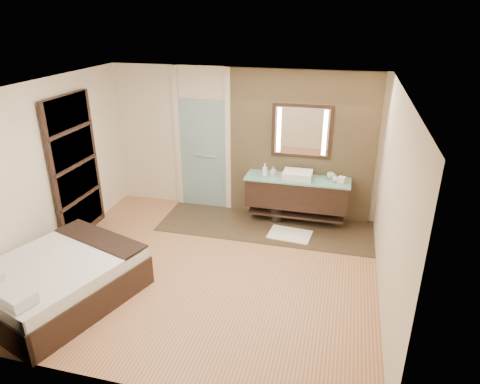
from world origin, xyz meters
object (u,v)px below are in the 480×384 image
(bed, at_px, (59,280))
(waste_bin, at_px, (276,214))
(vanity, at_px, (297,193))
(mirror_unit, at_px, (302,131))

(bed, height_order, waste_bin, bed)
(vanity, distance_m, bed, 4.14)
(waste_bin, bearing_deg, mirror_unit, 41.82)
(vanity, xyz_separation_m, mirror_unit, (0.00, 0.24, 1.07))
(waste_bin, bearing_deg, vanity, 11.23)
(bed, bearing_deg, vanity, 66.68)
(bed, relative_size, waste_bin, 8.54)
(vanity, relative_size, bed, 0.80)
(vanity, xyz_separation_m, bed, (-2.75, -3.08, -0.27))
(vanity, xyz_separation_m, waste_bin, (-0.34, -0.07, -0.45))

